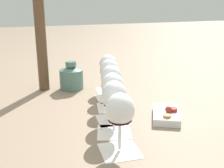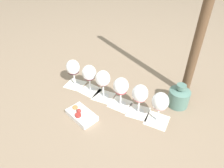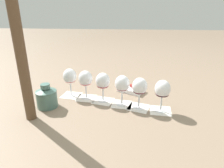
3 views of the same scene
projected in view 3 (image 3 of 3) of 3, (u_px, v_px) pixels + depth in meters
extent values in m
plane|color=#7F6B56|center=(112.00, 102.00, 1.24)|extent=(8.00, 8.00, 0.00)
cube|color=silver|center=(71.00, 95.00, 1.34)|extent=(0.14, 0.13, 0.00)
cube|color=silver|center=(86.00, 98.00, 1.30)|extent=(0.13, 0.13, 0.00)
cube|color=silver|center=(103.00, 101.00, 1.26)|extent=(0.14, 0.14, 0.00)
cube|color=silver|center=(122.00, 104.00, 1.21)|extent=(0.13, 0.13, 0.00)
cube|color=silver|center=(139.00, 107.00, 1.18)|extent=(0.15, 0.15, 0.00)
cube|color=silver|center=(160.00, 111.00, 1.14)|extent=(0.13, 0.13, 0.00)
cylinder|color=white|center=(71.00, 95.00, 1.33)|extent=(0.07, 0.07, 0.01)
cylinder|color=white|center=(71.00, 88.00, 1.32)|extent=(0.01, 0.01, 0.09)
ellipsoid|color=white|center=(70.00, 76.00, 1.29)|extent=(0.09, 0.09, 0.10)
ellipsoid|color=pink|center=(70.00, 80.00, 1.30)|extent=(0.07, 0.07, 0.03)
cylinder|color=white|center=(86.00, 97.00, 1.29)|extent=(0.07, 0.07, 0.01)
cylinder|color=white|center=(86.00, 91.00, 1.28)|extent=(0.01, 0.01, 0.09)
ellipsoid|color=white|center=(85.00, 78.00, 1.25)|extent=(0.09, 0.09, 0.10)
ellipsoid|color=#D85E68|center=(86.00, 83.00, 1.26)|extent=(0.07, 0.07, 0.02)
cylinder|color=white|center=(103.00, 100.00, 1.26)|extent=(0.07, 0.07, 0.01)
cylinder|color=white|center=(103.00, 94.00, 1.24)|extent=(0.01, 0.01, 0.09)
ellipsoid|color=white|center=(103.00, 81.00, 1.21)|extent=(0.09, 0.09, 0.10)
ellipsoid|color=#9E2933|center=(103.00, 86.00, 1.22)|extent=(0.07, 0.07, 0.02)
cylinder|color=white|center=(122.00, 104.00, 1.21)|extent=(0.07, 0.07, 0.01)
cylinder|color=white|center=(122.00, 97.00, 1.20)|extent=(0.01, 0.01, 0.09)
ellipsoid|color=white|center=(122.00, 84.00, 1.16)|extent=(0.09, 0.09, 0.10)
ellipsoid|color=maroon|center=(122.00, 88.00, 1.17)|extent=(0.07, 0.07, 0.03)
cylinder|color=white|center=(139.00, 107.00, 1.18)|extent=(0.07, 0.07, 0.01)
cylinder|color=white|center=(139.00, 100.00, 1.16)|extent=(0.01, 0.01, 0.09)
ellipsoid|color=white|center=(140.00, 86.00, 1.13)|extent=(0.09, 0.09, 0.10)
ellipsoid|color=#450D1C|center=(139.00, 91.00, 1.14)|extent=(0.07, 0.07, 0.02)
cylinder|color=white|center=(160.00, 110.00, 1.14)|extent=(0.07, 0.07, 0.01)
cylinder|color=white|center=(161.00, 103.00, 1.12)|extent=(0.01, 0.01, 0.09)
ellipsoid|color=white|center=(163.00, 89.00, 1.09)|extent=(0.09, 0.09, 0.10)
ellipsoid|color=black|center=(162.00, 94.00, 1.10)|extent=(0.07, 0.07, 0.02)
cylinder|color=#4C7066|center=(47.00, 99.00, 1.17)|extent=(0.12, 0.12, 0.10)
cone|color=#4C7066|center=(46.00, 90.00, 1.15)|extent=(0.12, 0.12, 0.02)
cylinder|color=#4C7066|center=(45.00, 86.00, 1.14)|extent=(0.05, 0.05, 0.03)
cube|color=silver|center=(131.00, 90.00, 1.39)|extent=(0.20, 0.17, 0.03)
cylinder|color=#B2703D|center=(138.00, 89.00, 1.36)|extent=(0.03, 0.03, 0.01)
sphere|color=maroon|center=(133.00, 86.00, 1.38)|extent=(0.03, 0.03, 0.03)
cylinder|color=maroon|center=(132.00, 86.00, 1.41)|extent=(0.03, 0.03, 0.01)
cylinder|color=brown|center=(15.00, 18.00, 0.88)|extent=(0.05, 0.05, 1.02)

